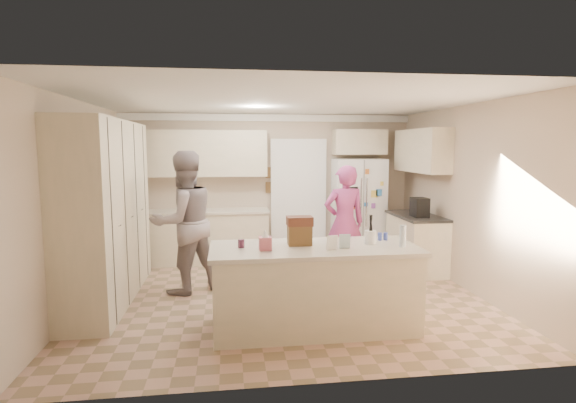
{
  "coord_description": "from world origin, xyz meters",
  "views": [
    {
      "loc": [
        -0.73,
        -5.85,
        2.01
      ],
      "look_at": [
        0.1,
        0.35,
        1.25
      ],
      "focal_mm": 28.0,
      "sensor_mm": 36.0,
      "label": 1
    }
  ],
  "objects": [
    {
      "name": "crown_back",
      "position": [
        0.0,
        2.26,
        2.53
      ],
      "size": [
        5.2,
        0.08,
        0.12
      ],
      "primitive_type": "cube",
      "color": "white",
      "rests_on": "wall_back"
    },
    {
      "name": "greeting_card_b",
      "position": [
        0.5,
        -1.25,
        1.01
      ],
      "size": [
        0.12,
        0.05,
        0.16
      ],
      "primitive_type": "cube",
      "rotation": [
        0.15,
        0.0,
        -0.1
      ],
      "color": "silver",
      "rests_on": "island_top"
    },
    {
      "name": "utensil_crock",
      "position": [
        0.85,
        -1.05,
        1.0
      ],
      "size": [
        0.13,
        0.13,
        0.15
      ],
      "primitive_type": "cylinder",
      "color": "white",
      "rests_on": "island_top"
    },
    {
      "name": "water_bottle",
      "position": [
        1.15,
        -1.25,
        1.04
      ],
      "size": [
        0.07,
        0.07,
        0.24
      ],
      "primitive_type": "cylinder",
      "color": "silver",
      "rests_on": "island_top"
    },
    {
      "name": "right_countertop",
      "position": [
        2.29,
        1.0,
        0.9
      ],
      "size": [
        0.63,
        1.24,
        0.04
      ],
      "primitive_type": "cube",
      "color": "#2D2B28",
      "rests_on": "right_base_cab"
    },
    {
      "name": "doorway_casing",
      "position": [
        0.55,
        2.24,
        1.05
      ],
      "size": [
        1.02,
        0.03,
        2.22
      ],
      "primitive_type": "cube",
      "color": "white",
      "rests_on": "floor"
    },
    {
      "name": "shaker_pepper",
      "position": [
        1.09,
        -0.88,
        0.97
      ],
      "size": [
        0.05,
        0.05,
        0.09
      ],
      "primitive_type": "cylinder",
      "color": "#3748AB",
      "rests_on": "island_top"
    },
    {
      "name": "wall_frame_lower",
      "position": [
        0.02,
        2.27,
        1.28
      ],
      "size": [
        0.15,
        0.02,
        0.2
      ],
      "primitive_type": "cube",
      "color": "brown",
      "rests_on": "wall_back"
    },
    {
      "name": "doorway_opening",
      "position": [
        0.55,
        2.28,
        1.05
      ],
      "size": [
        0.9,
        0.06,
        2.1
      ],
      "primitive_type": "cube",
      "color": "black",
      "rests_on": "floor"
    },
    {
      "name": "back_base_cab",
      "position": [
        -1.15,
        2.0,
        0.44
      ],
      "size": [
        2.2,
        0.6,
        0.88
      ],
      "primitive_type": "cube",
      "color": "beige",
      "rests_on": "floor"
    },
    {
      "name": "fridge_magnets",
      "position": [
        1.61,
        1.68,
        0.9
      ],
      "size": [
        0.76,
        0.02,
        1.44
      ],
      "primitive_type": null,
      "color": "tan",
      "rests_on": "refrigerator"
    },
    {
      "name": "refrigerator",
      "position": [
        1.61,
        2.04,
        0.9
      ],
      "size": [
        0.92,
        0.73,
        1.8
      ],
      "primitive_type": "cube",
      "rotation": [
        0.0,
        0.0,
        -0.03
      ],
      "color": "white",
      "rests_on": "floor"
    },
    {
      "name": "tissue_plume",
      "position": [
        -0.35,
        -1.2,
        1.1
      ],
      "size": [
        0.08,
        0.08,
        0.08
      ],
      "primitive_type": "cone",
      "color": "white",
      "rests_on": "tissue_box"
    },
    {
      "name": "teen_boy",
      "position": [
        -1.34,
        0.38,
        0.98
      ],
      "size": [
        1.2,
        1.14,
        1.96
      ],
      "primitive_type": "imported",
      "rotation": [
        0.0,
        0.0,
        3.71
      ],
      "color": "#9D9794",
      "rests_on": "floor"
    },
    {
      "name": "coffee_maker",
      "position": [
        2.25,
        0.8,
        1.07
      ],
      "size": [
        0.22,
        0.28,
        0.3
      ],
      "primitive_type": "cube",
      "color": "black",
      "rests_on": "right_countertop"
    },
    {
      "name": "floor",
      "position": [
        0.0,
        0.0,
        -0.01
      ],
      "size": [
        5.2,
        4.6,
        0.02
      ],
      "primitive_type": "cube",
      "color": "tan",
      "rests_on": "ground"
    },
    {
      "name": "fridge_handle_l",
      "position": [
        1.56,
        1.67,
        1.05
      ],
      "size": [
        0.02,
        0.02,
        0.85
      ],
      "primitive_type": "cylinder",
      "color": "silver",
      "rests_on": "refrigerator"
    },
    {
      "name": "jam_jar",
      "position": [
        -0.6,
        -1.05,
        0.97
      ],
      "size": [
        0.07,
        0.07,
        0.09
      ],
      "primitive_type": "cylinder",
      "color": "#59263F",
      "rests_on": "island_top"
    },
    {
      "name": "wall_back",
      "position": [
        0.0,
        2.31,
        1.3
      ],
      "size": [
        5.2,
        0.02,
        2.6
      ],
      "primitive_type": "cube",
      "color": "#C1AC93",
      "rests_on": "ground"
    },
    {
      "name": "fridge_seam",
      "position": [
        1.61,
        1.68,
        0.9
      ],
      "size": [
        0.02,
        0.02,
        1.78
      ],
      "primitive_type": "cube",
      "color": "gray",
      "rests_on": "refrigerator"
    },
    {
      "name": "dollhouse_body",
      "position": [
        0.05,
        -1.0,
        1.04
      ],
      "size": [
        0.26,
        0.18,
        0.22
      ],
      "primitive_type": "cube",
      "color": "brown",
      "rests_on": "island_top"
    },
    {
      "name": "wall_right",
      "position": [
        2.61,
        0.0,
        1.3
      ],
      "size": [
        0.02,
        4.6,
        2.6
      ],
      "primitive_type": "cube",
      "color": "#C1AC93",
      "rests_on": "ground"
    },
    {
      "name": "island_base",
      "position": [
        0.2,
        -1.1,
        0.44
      ],
      "size": [
        2.2,
        0.9,
        0.88
      ],
      "primitive_type": "cube",
      "color": "beige",
      "rests_on": "floor"
    },
    {
      "name": "teen_girl",
      "position": [
        1.01,
        0.7,
        0.87
      ],
      "size": [
        0.66,
        0.46,
        1.74
      ],
      "primitive_type": "imported",
      "rotation": [
        0.0,
        0.0,
        3.21
      ],
      "color": "#AB3891",
      "rests_on": "floor"
    },
    {
      "name": "greeting_card_a",
      "position": [
        0.35,
        -1.3,
        1.01
      ],
      "size": [
        0.12,
        0.06,
        0.16
      ],
      "primitive_type": "cube",
      "rotation": [
        0.15,
        0.0,
        0.2
      ],
      "color": "white",
      "rests_on": "island_top"
    },
    {
      "name": "shaker_salt",
      "position": [
        1.02,
        -0.88,
        0.97
      ],
      "size": [
        0.05,
        0.05,
        0.09
      ],
      "primitive_type": "cylinder",
      "color": "#3748AB",
      "rests_on": "island_top"
    },
    {
      "name": "tissue_box",
      "position": [
        -0.35,
        -1.2,
        1.0
      ],
      "size": [
        0.13,
        0.13,
        0.14
      ],
      "primitive_type": "cube",
      "color": "#C65E6E",
      "rests_on": "island_top"
    },
    {
      "name": "dollhouse_roof",
      "position": [
        0.05,
        -1.0,
        1.2
      ],
      "size": [
        0.28,
        0.2,
        0.1
      ],
      "primitive_type": "cube",
      "color": "#592D1E",
      "rests_on": "dollhouse_body"
    },
    {
      "name": "right_upper_cab",
      "position": [
        2.43,
        1.2,
        1.95
      ],
      "size": [
        0.35,
        1.5,
        0.7
      ],
      "primitive_type": "cube",
      "color": "beige",
      "rests_on": "wall_right"
    },
    {
      "name": "over_fridge_cab",
      "position": [
        1.65,
        2.12,
        2.1
      ],
      "size": [
        0.95,
        0.35,
        0.45
      ],
      "primitive_type": "cube",
      "color": "beige",
      "rests_on": "wall_back"
    },
    {
      "name": "wall_frame_upper",
      "position": [
        0.02,
        2.27,
        1.55
      ],
      "size": [
        0.15,
        0.02,
        0.2
      ],
      "primitive_type": "cube",
      "color": "brown",
      "rests_on": "wall_back"
    },
    {
      "name": "right_base_cab",
      "position": [
        2.3,
        1.0,
        0.44
      ],
      "size": [
        0.6,
        1.2,
        0.88
      ],
      "primitive_type": "cube",
      "color": "beige",
      "rests_on": "floor"
    },
    {
      "name": "fridge_handle_r",
      "position": [
        1.66,
        1.67,
        1.05
      ],
      "size": [
        0.02,
        0.02,
        0.85
      ],
      "primitive_type": "cylinder",
      "color": "silver",
      "rests_on": "refrigerator"
    },
    {
      "name": "fridge_dispenser",
      "position": [
        1.39,
        1.67,
        1.15
      ],
      "size": [
        0.22,
        0.03,
        0.35
      ],
      "primitive_type": "cube",
      "color": "black",
      "rests_on": "refrigerator"
    },
    {
      "name": "wall_front",
      "position": [
        0.0,
        -2.31,
        1.3
      ],
      "size": [
        5.2,
        0.02,
        2.6
      ],
      "primitive_type": "cube",
      "color": "#C1AC93",
      "rests_on": "ground"
    },
    {
      "name": "ceiling",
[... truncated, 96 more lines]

